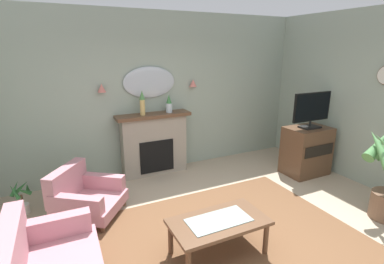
# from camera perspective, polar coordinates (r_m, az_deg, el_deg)

# --- Properties ---
(floor) EXTENTS (6.89, 6.30, 0.10)m
(floor) POSITION_cam_1_polar(r_m,az_deg,el_deg) (3.83, 8.57, -21.88)
(floor) COLOR tan
(floor) RESTS_ON ground
(wall_back) EXTENTS (6.89, 0.10, 2.94)m
(wall_back) POSITION_cam_1_polar(r_m,az_deg,el_deg) (5.51, -6.83, 7.38)
(wall_back) COLOR #93A393
(wall_back) RESTS_ON ground
(patterned_rug) EXTENTS (3.20, 2.40, 0.01)m
(patterned_rug) POSITION_cam_1_polar(r_m,az_deg,el_deg) (3.93, 6.87, -19.69)
(patterned_rug) COLOR brown
(patterned_rug) RESTS_ON ground
(fireplace) EXTENTS (1.36, 0.36, 1.16)m
(fireplace) POSITION_cam_1_polar(r_m,az_deg,el_deg) (5.47, -7.40, -2.45)
(fireplace) COLOR gray
(fireplace) RESTS_ON ground
(mantel_vase_centre) EXTENTS (0.10, 0.10, 0.44)m
(mantel_vase_centre) POSITION_cam_1_polar(r_m,az_deg,el_deg) (5.18, -9.73, 5.80)
(mantel_vase_centre) COLOR tan
(mantel_vase_centre) RESTS_ON fireplace
(mantel_vase_right) EXTENTS (0.12, 0.12, 0.33)m
(mantel_vase_right) POSITION_cam_1_polar(r_m,az_deg,el_deg) (5.36, -4.54, 5.45)
(mantel_vase_right) COLOR silver
(mantel_vase_right) RESTS_ON fireplace
(wall_mirror) EXTENTS (0.96, 0.06, 0.56)m
(wall_mirror) POSITION_cam_1_polar(r_m,az_deg,el_deg) (5.36, -8.34, 9.63)
(wall_mirror) COLOR #B2BCC6
(wall_sconce_left) EXTENTS (0.14, 0.14, 0.14)m
(wall_sconce_left) POSITION_cam_1_polar(r_m,az_deg,el_deg) (5.12, -17.31, 8.23)
(wall_sconce_left) COLOR #D17066
(wall_sconce_right) EXTENTS (0.14, 0.14, 0.14)m
(wall_sconce_right) POSITION_cam_1_polar(r_m,az_deg,el_deg) (5.63, 0.21, 9.60)
(wall_sconce_right) COLOR #D17066
(coffee_table) EXTENTS (1.10, 0.60, 0.45)m
(coffee_table) POSITION_cam_1_polar(r_m,az_deg,el_deg) (3.45, 5.24, -17.64)
(coffee_table) COLOR brown
(coffee_table) RESTS_ON ground
(armchair_by_coffee_table) EXTENTS (1.13, 1.13, 0.71)m
(armchair_by_coffee_table) POSITION_cam_1_polar(r_m,az_deg,el_deg) (4.45, -20.43, -11.59)
(armchair_by_coffee_table) COLOR #B77A84
(armchair_by_coffee_table) RESTS_ON ground
(tv_cabinet) EXTENTS (0.80, 0.57, 0.90)m
(tv_cabinet) POSITION_cam_1_polar(r_m,az_deg,el_deg) (5.86, 21.49, -3.42)
(tv_cabinet) COLOR brown
(tv_cabinet) RESTS_ON ground
(tv_flatscreen) EXTENTS (0.84, 0.24, 0.65)m
(tv_flatscreen) POSITION_cam_1_polar(r_m,az_deg,el_deg) (5.65, 22.46, 4.15)
(tv_flatscreen) COLOR black
(tv_flatscreen) RESTS_ON tv_cabinet
(potted_plant_small_fern) EXTENTS (0.31, 0.31, 0.49)m
(potted_plant_small_fern) POSITION_cam_1_polar(r_m,az_deg,el_deg) (4.90, -30.39, -11.21)
(potted_plant_small_fern) COLOR silver
(potted_plant_small_fern) RESTS_ON ground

